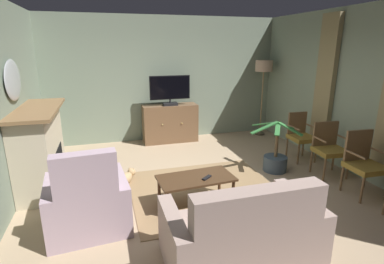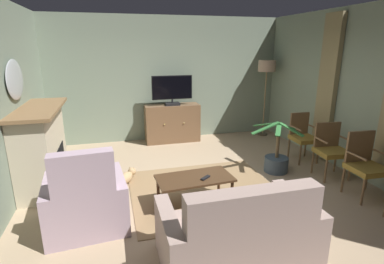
# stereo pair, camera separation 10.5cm
# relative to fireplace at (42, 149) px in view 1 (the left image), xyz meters

# --- Properties ---
(ground_plane) EXTENTS (5.99, 6.19, 0.04)m
(ground_plane) POSITION_rel_fireplace_xyz_m (2.42, -0.79, -0.63)
(ground_plane) COLOR tan
(wall_back) EXTENTS (5.99, 0.10, 2.84)m
(wall_back) POSITION_rel_fireplace_xyz_m (2.42, 2.05, 0.81)
(wall_back) COLOR gray
(wall_back) RESTS_ON ground_plane
(wall_right_with_window) EXTENTS (0.10, 6.19, 2.84)m
(wall_right_with_window) POSITION_rel_fireplace_xyz_m (5.17, -0.79, 0.81)
(wall_right_with_window) COLOR gray
(wall_right_with_window) RESTS_ON ground_plane
(curtain_panel_far) EXTENTS (0.10, 0.44, 2.38)m
(curtain_panel_far) POSITION_rel_fireplace_xyz_m (5.06, -0.17, 0.95)
(curtain_panel_far) COLOR #8E7F56
(rug_central) EXTENTS (2.25, 2.02, 0.01)m
(rug_central) POSITION_rel_fireplace_xyz_m (2.40, -0.94, -0.60)
(rug_central) COLOR #8E704C
(rug_central) RESTS_ON ground_plane
(fireplace) EXTENTS (0.96, 1.79, 1.27)m
(fireplace) POSITION_rel_fireplace_xyz_m (0.00, 0.00, 0.00)
(fireplace) COLOR #4C4C51
(fireplace) RESTS_ON ground_plane
(wall_mirror_oval) EXTENTS (0.06, 0.84, 0.60)m
(wall_mirror_oval) POSITION_rel_fireplace_xyz_m (-0.25, 0.00, 1.09)
(wall_mirror_oval) COLOR #B2B7BF
(tv_cabinet) EXTENTS (1.25, 0.47, 0.87)m
(tv_cabinet) POSITION_rel_fireplace_xyz_m (2.44, 1.70, -0.20)
(tv_cabinet) COLOR #4A3523
(tv_cabinet) RESTS_ON ground_plane
(television) EXTENTS (0.91, 0.20, 0.67)m
(television) POSITION_rel_fireplace_xyz_m (2.44, 1.65, 0.62)
(television) COLOR black
(television) RESTS_ON tv_cabinet
(coffee_table) EXTENTS (1.08, 0.61, 0.43)m
(coffee_table) POSITION_rel_fireplace_xyz_m (2.14, -1.30, -0.23)
(coffee_table) COLOR #422B19
(coffee_table) RESTS_ON ground_plane
(tv_remote) EXTENTS (0.16, 0.14, 0.02)m
(tv_remote) POSITION_rel_fireplace_xyz_m (2.27, -1.38, -0.17)
(tv_remote) COLOR black
(tv_remote) RESTS_ON coffee_table
(sofa_floral) EXTENTS (1.57, 0.89, 0.97)m
(sofa_floral) POSITION_rel_fireplace_xyz_m (2.26, -2.56, -0.29)
(sofa_floral) COLOR #A3897F
(sofa_floral) RESTS_ON ground_plane
(armchair_by_fireplace) EXTENTS (1.01, 0.96, 1.09)m
(armchair_by_fireplace) POSITION_rel_fireplace_xyz_m (0.72, -1.49, -0.27)
(armchair_by_fireplace) COLOR #AD93A3
(armchair_by_fireplace) RESTS_ON ground_plane
(side_chair_nearest_door) EXTENTS (0.51, 0.49, 0.96)m
(side_chair_nearest_door) POSITION_rel_fireplace_xyz_m (4.65, -1.67, -0.09)
(side_chair_nearest_door) COLOR olive
(side_chair_nearest_door) RESTS_ON ground_plane
(side_chair_mid_row) EXTENTS (0.54, 0.49, 0.92)m
(side_chair_mid_row) POSITION_rel_fireplace_xyz_m (4.65, -0.93, -0.10)
(side_chair_mid_row) COLOR olive
(side_chair_mid_row) RESTS_ON ground_plane
(side_chair_tucked_against_wall) EXTENTS (0.45, 0.49, 0.92)m
(side_chair_tucked_against_wall) POSITION_rel_fireplace_xyz_m (4.65, -0.14, -0.11)
(side_chair_tucked_against_wall) COLOR olive
(side_chair_tucked_against_wall) RESTS_ON ground_plane
(potted_plant_on_hearth_side) EXTENTS (0.81, 0.90, 0.92)m
(potted_plant_on_hearth_side) POSITION_rel_fireplace_xyz_m (3.87, -0.54, -0.41)
(potted_plant_on_hearth_side) COLOR #3D4C5B
(potted_plant_on_hearth_side) RESTS_ON ground_plane
(cat) EXTENTS (0.45, 0.57, 0.20)m
(cat) POSITION_rel_fireplace_xyz_m (1.25, -0.30, -0.52)
(cat) COLOR tan
(cat) RESTS_ON ground_plane
(floor_lamp) EXTENTS (0.41, 0.41, 1.85)m
(floor_lamp) POSITION_rel_fireplace_xyz_m (4.75, 1.62, 0.99)
(floor_lamp) COLOR #4C4233
(floor_lamp) RESTS_ON ground_plane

